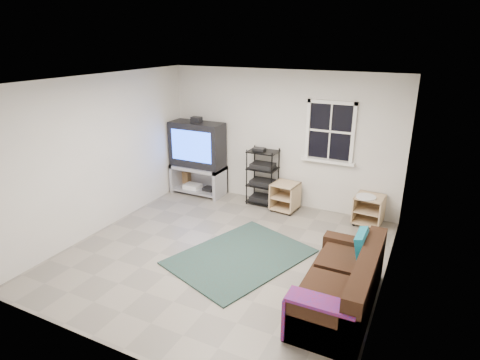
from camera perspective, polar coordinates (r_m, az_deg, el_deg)
The scene contains 8 objects.
room at distance 7.43m, azimuth 12.65°, elevation 6.20°, with size 4.60×4.62×4.60m.
tv_unit at distance 8.34m, azimuth -6.00°, elevation 3.95°, with size 1.11×0.56×1.64m.
av_rack at distance 7.90m, azimuth 3.22°, elevation -0.03°, with size 0.56×0.41×1.12m.
side_table_left at distance 7.71m, azimuth 6.55°, elevation -2.18°, with size 0.50×0.50×0.55m.
side_table_right at distance 7.45m, azimuth 17.88°, elevation -3.73°, with size 0.51×0.52×0.56m.
sofa at distance 5.18m, azimuth 14.31°, elevation -14.50°, with size 0.80×1.81×0.83m.
shag_rug at distance 6.17m, azimuth 0.05°, elevation -10.86°, with size 1.46×2.00×0.02m, color #302115.
paper_bag at distance 8.95m, azimuth -7.85°, elevation 0.16°, with size 0.26×0.17×0.37m, color olive.
Camera 1 is at (2.63, -4.77, 3.15)m, focal length 30.00 mm.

